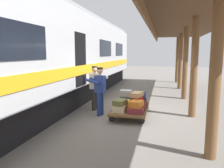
# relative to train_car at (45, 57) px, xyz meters

# --- Properties ---
(ground_plane) EXTENTS (60.00, 60.00, 0.00)m
(ground_plane) POSITION_rel_train_car_xyz_m (-3.68, 0.00, -2.06)
(ground_plane) COLOR slate
(platform_canopy) EXTENTS (3.20, 19.60, 3.56)m
(platform_canopy) POSITION_rel_train_car_xyz_m (-5.50, 0.00, 1.21)
(platform_canopy) COLOR brown
(platform_canopy) RESTS_ON ground_plane
(train_car) EXTENTS (3.02, 21.25, 4.00)m
(train_car) POSITION_rel_train_car_xyz_m (0.00, 0.00, 0.00)
(train_car) COLOR #B7BABF
(train_car) RESTS_ON ground_plane
(luggage_cart) EXTENTS (1.17, 2.13, 0.29)m
(luggage_cart) POSITION_rel_train_car_xyz_m (-3.46, 0.36, -1.81)
(luggage_cart) COLOR brown
(luggage_cart) RESTS_ON ground_plane
(suitcase_slate_roller) EXTENTS (0.42, 0.47, 0.29)m
(suitcase_slate_roller) POSITION_rel_train_car_xyz_m (-3.20, -0.23, -1.62)
(suitcase_slate_roller) COLOR #4C515B
(suitcase_slate_roller) RESTS_ON luggage_cart
(suitcase_black_hardshell) EXTENTS (0.55, 0.60, 0.20)m
(suitcase_black_hardshell) POSITION_rel_train_car_xyz_m (-3.73, -0.23, -1.67)
(suitcase_black_hardshell) COLOR black
(suitcase_black_hardshell) RESTS_ON luggage_cart
(suitcase_maroon_trunk) EXTENTS (0.53, 0.59, 0.24)m
(suitcase_maroon_trunk) POSITION_rel_train_car_xyz_m (-3.73, 0.36, -1.65)
(suitcase_maroon_trunk) COLOR maroon
(suitcase_maroon_trunk) RESTS_ON luggage_cart
(suitcase_cream_canvas) EXTENTS (0.41, 0.55, 0.22)m
(suitcase_cream_canvas) POSITION_rel_train_car_xyz_m (-3.20, 0.95, -1.66)
(suitcase_cream_canvas) COLOR beige
(suitcase_cream_canvas) RESTS_ON luggage_cart
(suitcase_burgundy_valise) EXTENTS (0.50, 0.60, 0.17)m
(suitcase_burgundy_valise) POSITION_rel_train_car_xyz_m (-3.73, 0.95, -1.69)
(suitcase_burgundy_valise) COLOR maroon
(suitcase_burgundy_valise) RESTS_ON luggage_cart
(suitcase_yellow_case) EXTENTS (0.46, 0.44, 0.24)m
(suitcase_yellow_case) POSITION_rel_train_car_xyz_m (-3.20, 0.36, -1.65)
(suitcase_yellow_case) COLOR gold
(suitcase_yellow_case) RESTS_ON luggage_cart
(suitcase_red_plastic) EXTENTS (0.45, 0.45, 0.17)m
(suitcase_red_plastic) POSITION_rel_train_car_xyz_m (-3.70, 0.40, -1.45)
(suitcase_red_plastic) COLOR #AD231E
(suitcase_red_plastic) RESTS_ON suitcase_maroon_trunk
(suitcase_tan_vintage) EXTENTS (0.46, 0.62, 0.15)m
(suitcase_tan_vintage) POSITION_rel_train_car_xyz_m (-3.67, 0.39, -1.29)
(suitcase_tan_vintage) COLOR tan
(suitcase_tan_vintage) RESTS_ON suitcase_red_plastic
(suitcase_gray_aluminum) EXTENTS (0.47, 0.42, 0.22)m
(suitcase_gray_aluminum) POSITION_rel_train_car_xyz_m (-3.20, -0.24, -1.37)
(suitcase_gray_aluminum) COLOR #9EA0A5
(suitcase_gray_aluminum) RESTS_ON suitcase_slate_roller
(suitcase_navy_fabric) EXTENTS (0.36, 0.49, 0.22)m
(suitcase_navy_fabric) POSITION_rel_train_car_xyz_m (-3.76, -0.24, -1.46)
(suitcase_navy_fabric) COLOR navy
(suitcase_navy_fabric) RESTS_ON suitcase_black_hardshell
(suitcase_olive_duffel) EXTENTS (0.44, 0.56, 0.18)m
(suitcase_olive_duffel) POSITION_rel_train_car_xyz_m (-3.21, 0.98, -1.46)
(suitcase_olive_duffel) COLOR brown
(suitcase_olive_duffel) RESTS_ON suitcase_cream_canvas
(suitcase_orange_carryall) EXTENTS (0.45, 0.56, 0.20)m
(suitcase_orange_carryall) POSITION_rel_train_car_xyz_m (-3.73, 0.91, -1.50)
(suitcase_orange_carryall) COLOR #CC6B23
(suitcase_orange_carryall) RESTS_ON suitcase_burgundy_valise
(porter_in_overalls) EXTENTS (0.70, 0.49, 1.70)m
(porter_in_overalls) POSITION_rel_train_car_xyz_m (-2.39, 0.55, -1.14)
(porter_in_overalls) COLOR navy
(porter_in_overalls) RESTS_ON ground_plane
(porter_by_door) EXTENTS (0.71, 0.50, 1.70)m
(porter_by_door) POSITION_rel_train_car_xyz_m (-2.01, -0.14, -1.14)
(porter_by_door) COLOR #332D28
(porter_by_door) RESTS_ON ground_plane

